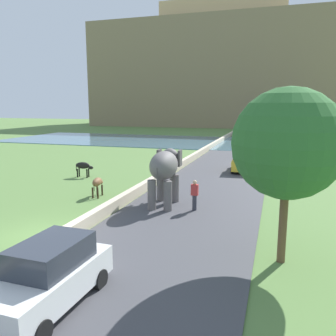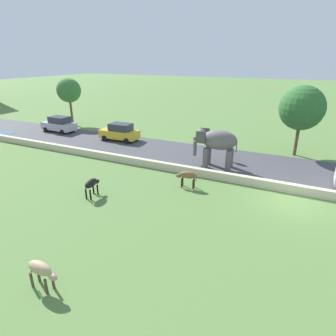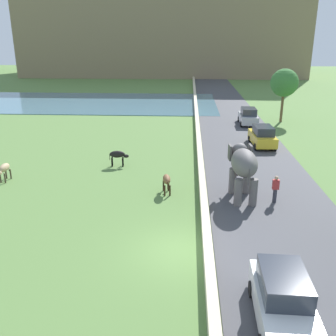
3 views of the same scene
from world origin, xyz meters
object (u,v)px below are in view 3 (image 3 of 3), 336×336
object	(u,v)px
elephant	(243,165)
cow_black	(118,155)
cow_brown	(167,180)
car_yellow	(263,136)
car_white	(283,300)
car_silver	(248,116)
person_beside_elephant	(275,189)
cow_tan	(4,169)

from	to	relation	value
elephant	cow_black	bearing A→B (deg)	147.05
elephant	cow_brown	size ratio (longest dim) A/B	2.47
car_yellow	car_white	xyz separation A→B (m)	(-3.15, -21.24, 0.00)
car_silver	car_yellow	world-z (taller)	same
person_beside_elephant	car_yellow	distance (m)	11.80
elephant	cow_black	size ratio (longest dim) A/B	2.49
car_silver	cow_brown	distance (m)	20.39
cow_brown	elephant	bearing A→B (deg)	-6.96
car_yellow	cow_black	size ratio (longest dim) A/B	2.88
elephant	person_beside_elephant	xyz separation A→B (m)	(1.78, -0.61, -1.16)
car_silver	cow_tan	distance (m)	25.23
person_beside_elephant	car_white	size ratio (longest dim) A/B	0.40
elephant	person_beside_elephant	size ratio (longest dim) A/B	2.15
car_silver	cow_brown	world-z (taller)	car_silver
person_beside_elephant	car_white	world-z (taller)	car_white
person_beside_elephant	cow_tan	bearing A→B (deg)	171.41
person_beside_elephant	cow_brown	world-z (taller)	person_beside_elephant
person_beside_elephant	cow_brown	bearing A→B (deg)	169.50
person_beside_elephant	cow_tan	xyz separation A→B (m)	(-16.73, 2.53, -0.04)
car_silver	elephant	bearing A→B (deg)	-99.23
cow_brown	cow_black	bearing A→B (deg)	128.50
person_beside_elephant	car_silver	bearing A→B (deg)	86.06
cow_black	person_beside_elephant	bearing A→B (deg)	-30.67
person_beside_elephant	cow_brown	size ratio (longest dim) A/B	1.15
car_yellow	cow_black	xyz separation A→B (m)	(-11.32, -5.83, -0.06)
person_beside_elephant	car_white	xyz separation A→B (m)	(-1.77, -9.52, 0.03)
person_beside_elephant	cow_brown	distance (m)	6.26
person_beside_elephant	car_white	bearing A→B (deg)	-100.51
person_beside_elephant	car_white	distance (m)	9.68
car_silver	cow_brown	bearing A→B (deg)	-111.70
elephant	person_beside_elephant	world-z (taller)	elephant
car_silver	cow_tan	xyz separation A→B (m)	(-18.11, -17.56, -0.06)
car_white	cow_brown	size ratio (longest dim) A/B	2.86
person_beside_elephant	cow_black	xyz separation A→B (m)	(-9.94, 5.89, -0.04)
elephant	car_yellow	xyz separation A→B (m)	(3.17, 11.11, -1.14)
person_beside_elephant	car_yellow	xyz separation A→B (m)	(1.39, 11.72, 0.03)
elephant	car_white	xyz separation A→B (m)	(0.02, -10.13, -1.14)
elephant	car_yellow	bearing A→B (deg)	74.09
cow_black	cow_brown	bearing A→B (deg)	-51.50
person_beside_elephant	cow_black	size ratio (longest dim) A/B	1.16
car_silver	cow_brown	size ratio (longest dim) A/B	2.84
elephant	cow_black	world-z (taller)	elephant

